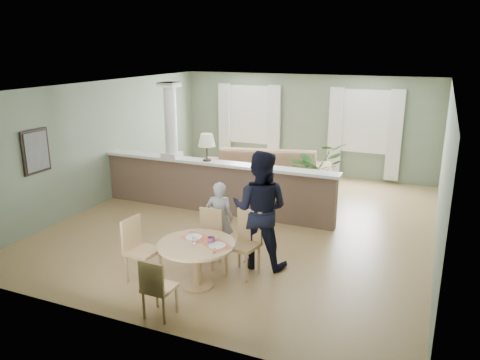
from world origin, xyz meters
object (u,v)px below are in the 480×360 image
at_px(sofa, 265,172).
at_px(chair_side, 139,246).
at_px(dining_table, 197,252).
at_px(chair_far_boy, 208,234).
at_px(houseplant, 314,172).
at_px(chair_near, 156,286).
at_px(chair_far_man, 245,240).
at_px(child_person, 220,219).
at_px(man_person, 260,210).

distance_m(sofa, chair_side, 5.04).
relative_size(dining_table, chair_far_boy, 1.25).
relative_size(houseplant, chair_near, 1.66).
height_order(dining_table, chair_far_boy, chair_far_boy).
relative_size(chair_far_man, child_person, 0.78).
height_order(chair_far_man, child_person, child_person).
bearing_deg(man_person, sofa, -75.39).
bearing_deg(chair_far_boy, chair_near, -88.37).
bearing_deg(sofa, chair_near, -96.87).
xyz_separation_m(sofa, man_person, (1.34, -3.86, 0.48)).
relative_size(chair_near, chair_side, 0.86).
distance_m(dining_table, chair_near, 0.96).
distance_m(houseplant, child_person, 3.42).
xyz_separation_m(sofa, chair_side, (-0.16, -5.03, 0.07)).
height_order(chair_near, chair_side, chair_side).
bearing_deg(dining_table, houseplant, 82.72).
relative_size(houseplant, chair_far_boy, 1.54).
relative_size(chair_side, child_person, 0.76).
relative_size(sofa, dining_table, 2.81).
bearing_deg(chair_near, chair_far_boy, -85.26).
height_order(sofa, houseplant, houseplant).
relative_size(dining_table, chair_far_man, 1.13).
height_order(chair_far_boy, child_person, child_person).
xyz_separation_m(chair_near, man_person, (0.67, 1.97, 0.49)).
bearing_deg(houseplant, dining_table, -97.28).
distance_m(chair_side, man_person, 1.94).
bearing_deg(chair_near, houseplant, -96.03).
distance_m(sofa, chair_far_man, 4.38).
bearing_deg(chair_side, dining_table, -75.86).
height_order(dining_table, chair_near, chair_near).
bearing_deg(dining_table, man_person, 60.02).
bearing_deg(chair_far_boy, chair_far_man, -8.68).
bearing_deg(dining_table, child_person, 98.94).
height_order(houseplant, chair_far_man, houseplant).
bearing_deg(chair_side, child_person, -25.15).
bearing_deg(man_person, chair_side, 33.53).
relative_size(chair_far_man, chair_near, 1.20).
bearing_deg(sofa, child_person, -94.73).
bearing_deg(man_person, houseplant, -94.22).
bearing_deg(man_person, chair_far_boy, 14.31).
distance_m(chair_far_boy, chair_far_man, 0.68).
height_order(dining_table, chair_side, chair_side).
height_order(sofa, chair_far_boy, sofa).
bearing_deg(sofa, chair_far_man, -87.12).
distance_m(sofa, chair_near, 5.87).
relative_size(chair_far_boy, chair_far_man, 0.90).
distance_m(houseplant, chair_far_man, 3.80).
distance_m(dining_table, man_person, 1.24).
relative_size(chair_far_boy, chair_near, 1.08).
bearing_deg(chair_far_man, man_person, 82.64).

